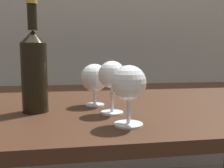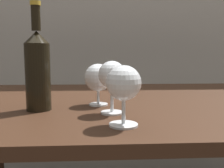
{
  "view_description": "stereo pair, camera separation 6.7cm",
  "coord_description": "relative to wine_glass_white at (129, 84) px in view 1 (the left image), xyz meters",
  "views": [
    {
      "loc": [
        -0.22,
        -0.87,
        0.88
      ],
      "look_at": [
        -0.11,
        -0.21,
        0.8
      ],
      "focal_mm": 39.62,
      "sensor_mm": 36.0,
      "label": 1
    },
    {
      "loc": [
        -0.15,
        -0.88,
        0.88
      ],
      "look_at": [
        -0.11,
        -0.21,
        0.8
      ],
      "focal_mm": 39.62,
      "sensor_mm": 36.0,
      "label": 2
    }
  ],
  "objects": [
    {
      "name": "wine_glass_merlot",
      "position": [
        -0.06,
        0.23,
        -0.01
      ],
      "size": [
        0.09,
        0.09,
        0.13
      ],
      "color": "white",
      "rests_on": "dining_table"
    },
    {
      "name": "wine_glass_white",
      "position": [
        0.0,
        0.0,
        0.0
      ],
      "size": [
        0.08,
        0.08,
        0.14
      ],
      "color": "white",
      "rests_on": "dining_table"
    },
    {
      "name": "wine_bottle",
      "position": [
        -0.23,
        0.17,
        0.02
      ],
      "size": [
        0.07,
        0.07,
        0.31
      ],
      "color": "black",
      "rests_on": "dining_table"
    },
    {
      "name": "wine_glass_rose",
      "position": [
        -0.02,
        0.12,
        0.01
      ],
      "size": [
        0.07,
        0.07,
        0.15
      ],
      "color": "white",
      "rests_on": "dining_table"
    },
    {
      "name": "dining_table",
      "position": [
        0.09,
        0.33,
        -0.18
      ],
      "size": [
        1.47,
        0.89,
        0.71
      ],
      "color": "#382114",
      "rests_on": "ground_plane"
    }
  ]
}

